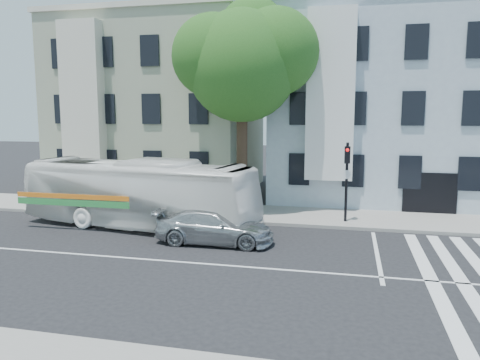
% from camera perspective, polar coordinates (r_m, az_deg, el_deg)
% --- Properties ---
extents(ground, '(120.00, 120.00, 0.00)m').
position_cam_1_polar(ground, '(16.64, -6.44, -9.97)').
color(ground, black).
rests_on(ground, ground).
extents(sidewalk_far, '(80.00, 4.00, 0.15)m').
position_cam_1_polar(sidewalk_far, '(24.04, -0.03, -4.07)').
color(sidewalk_far, gray).
rests_on(sidewalk_far, ground).
extents(building_left, '(12.00, 10.00, 11.00)m').
position_cam_1_polar(building_left, '(32.34, -9.41, 8.64)').
color(building_left, '#959C83').
rests_on(building_left, ground).
extents(building_right, '(12.00, 10.00, 11.00)m').
position_cam_1_polar(building_right, '(29.92, 16.49, 8.46)').
color(building_right, '#9EACBD').
rests_on(building_right, ground).
extents(street_tree, '(7.30, 5.90, 11.10)m').
position_cam_1_polar(street_tree, '(24.35, 0.52, 14.44)').
color(street_tree, '#2D2116').
rests_on(street_tree, ground).
extents(bus, '(4.53, 11.50, 3.13)m').
position_cam_1_polar(bus, '(21.63, -12.32, -1.62)').
color(bus, white).
rests_on(bus, ground).
extents(sedan, '(1.99, 4.75, 1.37)m').
position_cam_1_polar(sedan, '(18.76, -3.14, -5.67)').
color(sedan, '#AFB3B6').
rests_on(sedan, ground).
extents(hedge, '(8.22, 3.87, 0.70)m').
position_cam_1_polar(hedge, '(24.08, -10.46, -3.15)').
color(hedge, '#246420').
rests_on(hedge, sidewalk_far).
extents(traffic_signal, '(0.40, 0.52, 3.83)m').
position_cam_1_polar(traffic_signal, '(22.01, 12.89, 0.94)').
color(traffic_signal, black).
rests_on(traffic_signal, ground).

